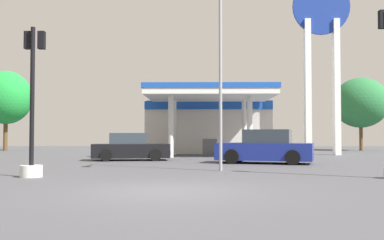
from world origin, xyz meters
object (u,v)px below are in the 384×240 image
object	(u,v)px
car_1	(131,148)
corner_streetlamp	(221,62)
car_0	(265,148)
traffic_signal_1	(32,124)
tree_2	(361,103)
station_pole_sign	(321,31)
tree_1	(195,111)
tree_0	(6,98)

from	to	relation	value
car_1	corner_streetlamp	xyz separation A→B (m)	(4.43, -7.10, 3.38)
car_0	traffic_signal_1	bearing A→B (deg)	-140.18
tree_2	traffic_signal_1	bearing A→B (deg)	-127.86
corner_streetlamp	station_pole_sign	bearing A→B (deg)	61.34
corner_streetlamp	tree_1	bearing A→B (deg)	92.78
tree_0	tree_2	distance (m)	30.96
traffic_signal_1	car_0	bearing A→B (deg)	39.82
traffic_signal_1	tree_0	distance (m)	26.91
traffic_signal_1	station_pole_sign	bearing A→B (deg)	49.79
car_0	tree_1	distance (m)	19.69
tree_0	station_pole_sign	bearing A→B (deg)	-17.73
corner_streetlamp	traffic_signal_1	bearing A→B (deg)	-159.09
station_pole_sign	tree_2	bearing A→B (deg)	56.80
car_1	traffic_signal_1	bearing A→B (deg)	-99.98
tree_1	car_1	bearing A→B (deg)	-101.04
car_1	traffic_signal_1	distance (m)	9.62
car_0	tree_1	size ratio (longest dim) A/B	1.01
tree_1	tree_0	bearing A→B (deg)	-172.97
tree_0	corner_streetlamp	size ratio (longest dim) A/B	1.04
station_pole_sign	tree_1	size ratio (longest dim) A/B	2.80
traffic_signal_1	corner_streetlamp	distance (m)	6.93
tree_2	car_0	bearing A→B (deg)	-121.53
corner_streetlamp	car_1	bearing A→B (deg)	121.95
station_pole_sign	traffic_signal_1	bearing A→B (deg)	-130.21
tree_1	corner_streetlamp	size ratio (longest dim) A/B	0.71
car_0	corner_streetlamp	xyz separation A→B (m)	(-2.31, -4.67, 3.31)
tree_0	corner_streetlamp	bearing A→B (deg)	-51.14
traffic_signal_1	tree_1	distance (m)	26.70
station_pole_sign	traffic_signal_1	distance (m)	22.15
tree_2	corner_streetlamp	xyz separation A→B (m)	(-13.36, -22.69, -0.15)
tree_0	tree_2	xyz separation A→B (m)	(30.94, 0.86, -0.42)
car_0	corner_streetlamp	bearing A→B (deg)	-116.28
traffic_signal_1	corner_streetlamp	world-z (taller)	corner_streetlamp
tree_2	corner_streetlamp	distance (m)	26.33
car_1	traffic_signal_1	world-z (taller)	traffic_signal_1
car_0	car_1	world-z (taller)	car_0
station_pole_sign	tree_2	xyz separation A→B (m)	(5.82, 8.89, -4.22)
tree_0	tree_1	world-z (taller)	tree_0
tree_2	tree_0	bearing A→B (deg)	-178.40
car_1	tree_0	distance (m)	20.14
station_pole_sign	corner_streetlamp	bearing A→B (deg)	-118.66
traffic_signal_1	corner_streetlamp	size ratio (longest dim) A/B	0.71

